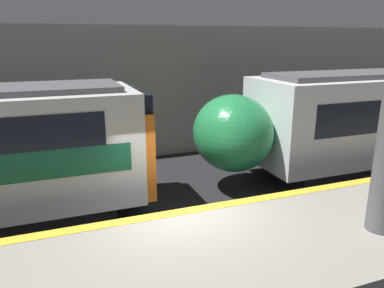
# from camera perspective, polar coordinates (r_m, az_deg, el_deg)

# --- Properties ---
(ground_plane) EXTENTS (120.00, 120.00, 0.00)m
(ground_plane) POSITION_cam_1_polar(r_m,az_deg,el_deg) (8.96, -1.73, -15.55)
(ground_plane) COLOR black
(platform) EXTENTS (40.00, 3.54, 1.00)m
(platform) POSITION_cam_1_polar(r_m,az_deg,el_deg) (7.31, 3.05, -18.97)
(platform) COLOR gray
(platform) RESTS_ON ground
(station_rear_barrier) EXTENTS (50.00, 0.15, 5.15)m
(station_rear_barrier) POSITION_cam_1_polar(r_m,az_deg,el_deg) (14.69, -11.00, 7.34)
(station_rear_barrier) COLOR #9E998E
(station_rear_barrier) RESTS_ON ground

